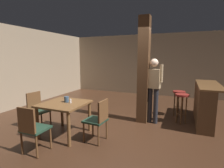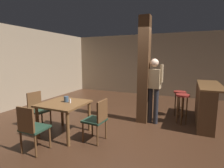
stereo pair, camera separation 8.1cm
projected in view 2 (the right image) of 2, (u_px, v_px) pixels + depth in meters
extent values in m
plane|color=#382114|center=(119.00, 131.00, 4.18)|extent=(10.80, 10.80, 0.00)
cube|color=gray|center=(155.00, 65.00, 8.04)|extent=(8.00, 0.10, 2.80)
cube|color=gray|center=(2.00, 68.00, 5.56)|extent=(0.10, 9.00, 2.80)
cube|color=#4C301C|center=(144.00, 71.00, 4.61)|extent=(0.28, 0.28, 2.80)
cube|color=brown|center=(64.00, 103.00, 3.92)|extent=(0.95, 0.95, 0.04)
cylinder|color=brown|center=(89.00, 116.00, 4.18)|extent=(0.07, 0.07, 0.71)
cylinder|color=brown|center=(62.00, 112.00, 4.50)|extent=(0.07, 0.07, 0.71)
cylinder|color=brown|center=(68.00, 129.00, 3.44)|extent=(0.07, 0.07, 0.71)
cylinder|color=brown|center=(37.00, 123.00, 3.77)|extent=(0.07, 0.07, 0.71)
cube|color=#1E3828|center=(35.00, 128.00, 3.24)|extent=(0.43, 0.43, 0.04)
cube|color=brown|center=(26.00, 120.00, 3.04)|extent=(0.38, 0.04, 0.45)
cylinder|color=brown|center=(36.00, 134.00, 3.51)|extent=(0.04, 0.04, 0.43)
cylinder|color=brown|center=(50.00, 137.00, 3.37)|extent=(0.04, 0.04, 0.43)
cylinder|color=brown|center=(21.00, 142.00, 3.19)|extent=(0.04, 0.04, 0.43)
cylinder|color=brown|center=(36.00, 146.00, 3.05)|extent=(0.04, 0.04, 0.43)
cube|color=#1E3828|center=(40.00, 111.00, 4.31)|extent=(0.48, 0.48, 0.04)
cube|color=brown|center=(34.00, 101.00, 4.37)|extent=(0.09, 0.38, 0.45)
cylinder|color=brown|center=(51.00, 119.00, 4.40)|extent=(0.04, 0.04, 0.43)
cylinder|color=brown|center=(38.00, 123.00, 4.10)|extent=(0.04, 0.04, 0.43)
cylinder|color=brown|center=(42.00, 116.00, 4.58)|extent=(0.04, 0.04, 0.43)
cylinder|color=brown|center=(30.00, 120.00, 4.29)|extent=(0.04, 0.04, 0.43)
cube|color=#1E3828|center=(94.00, 120.00, 3.65)|extent=(0.44, 0.44, 0.04)
cube|color=brown|center=(102.00, 111.00, 3.53)|extent=(0.06, 0.38, 0.45)
cylinder|color=brown|center=(83.00, 132.00, 3.61)|extent=(0.04, 0.04, 0.43)
cylinder|color=brown|center=(92.00, 126.00, 3.92)|extent=(0.04, 0.04, 0.43)
cylinder|color=brown|center=(97.00, 135.00, 3.46)|extent=(0.04, 0.04, 0.43)
cylinder|color=brown|center=(106.00, 129.00, 3.76)|extent=(0.04, 0.04, 0.43)
cylinder|color=#33475B|center=(66.00, 99.00, 3.97)|extent=(0.11, 0.11, 0.13)
cylinder|color=silver|center=(70.00, 101.00, 3.88)|extent=(0.03, 0.03, 0.09)
cube|color=tan|center=(154.00, 79.00, 4.54)|extent=(0.36, 0.24, 0.50)
sphere|color=beige|center=(155.00, 63.00, 4.48)|extent=(0.23, 0.23, 0.21)
cylinder|color=#232328|center=(156.00, 106.00, 4.61)|extent=(0.13, 0.13, 0.95)
cylinder|color=#232328|center=(150.00, 105.00, 4.69)|extent=(0.13, 0.13, 0.95)
cylinder|color=tan|center=(162.00, 73.00, 4.42)|extent=(0.09, 0.09, 0.46)
cylinder|color=tan|center=(147.00, 73.00, 4.62)|extent=(0.09, 0.09, 0.46)
cube|color=brown|center=(210.00, 85.00, 4.57)|extent=(0.56, 1.93, 0.04)
cube|color=#4C301C|center=(204.00, 104.00, 4.69)|extent=(0.36, 1.93, 1.01)
cylinder|color=maroon|center=(183.00, 95.00, 4.54)|extent=(0.35, 0.35, 0.05)
torus|color=brown|center=(182.00, 114.00, 4.62)|extent=(0.25, 0.25, 0.02)
cylinder|color=brown|center=(182.00, 109.00, 4.70)|extent=(0.03, 0.03, 0.75)
cylinder|color=brown|center=(182.00, 111.00, 4.50)|extent=(0.03, 0.03, 0.75)
cylinder|color=brown|center=(187.00, 111.00, 4.56)|extent=(0.03, 0.03, 0.75)
cylinder|color=brown|center=(177.00, 110.00, 4.65)|extent=(0.03, 0.03, 0.75)
cylinder|color=maroon|center=(180.00, 92.00, 5.11)|extent=(0.35, 0.35, 0.05)
torus|color=#422816|center=(179.00, 108.00, 5.18)|extent=(0.25, 0.25, 0.02)
cylinder|color=#422816|center=(179.00, 104.00, 5.27)|extent=(0.03, 0.03, 0.72)
cylinder|color=#422816|center=(179.00, 106.00, 5.07)|extent=(0.03, 0.03, 0.72)
cylinder|color=#422816|center=(183.00, 105.00, 5.12)|extent=(0.03, 0.03, 0.72)
cylinder|color=#422816|center=(175.00, 104.00, 5.21)|extent=(0.03, 0.03, 0.72)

